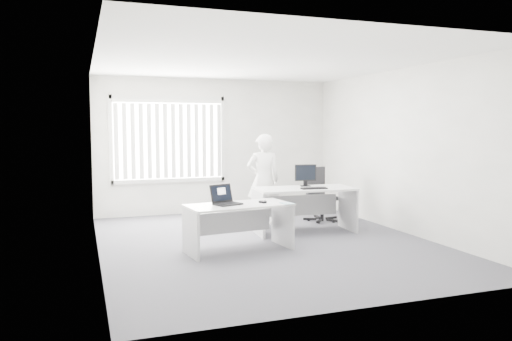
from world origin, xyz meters
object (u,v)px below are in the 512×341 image
object	(u,v)px
desk_near	(239,217)
person	(263,180)
desk_far	(304,200)
office_chair	(320,204)
monitor	(305,175)
laptop	(228,195)

from	to	relation	value
desk_near	person	size ratio (longest dim) A/B	0.94
desk_far	office_chair	size ratio (longest dim) A/B	1.69
desk_near	monitor	distance (m)	1.95
desk_far	person	bearing A→B (deg)	123.35
office_chair	person	distance (m)	1.30
person	desk_far	bearing A→B (deg)	126.14
person	laptop	bearing A→B (deg)	62.36
monitor	laptop	bearing A→B (deg)	-138.64
laptop	person	bearing A→B (deg)	34.65
desk_near	desk_far	world-z (taller)	desk_far
desk_far	office_chair	distance (m)	1.15
office_chair	desk_far	bearing A→B (deg)	-144.59
monitor	desk_far	bearing A→B (deg)	-109.93
desk_near	person	xyz separation A→B (m)	(1.00, 1.68, 0.34)
person	laptop	size ratio (longest dim) A/B	4.56
person	laptop	world-z (taller)	person
laptop	office_chair	bearing A→B (deg)	15.49
desk_far	monitor	size ratio (longest dim) A/B	4.55
laptop	monitor	xyz separation A→B (m)	(1.73, 1.08, 0.13)
desk_far	office_chair	world-z (taller)	office_chair
desk_near	laptop	distance (m)	0.37
desk_far	person	xyz separation A→B (m)	(-0.45, 0.81, 0.29)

